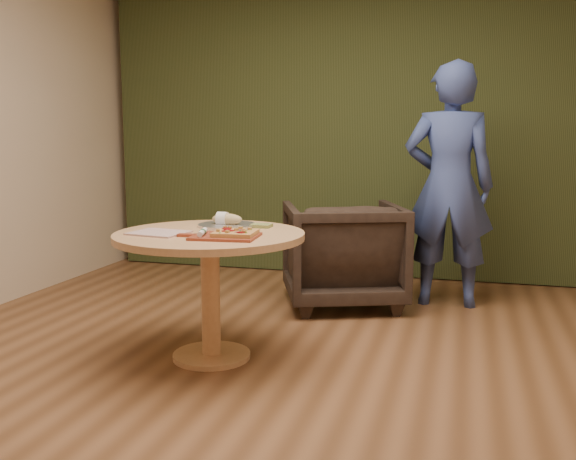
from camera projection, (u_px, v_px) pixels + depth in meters
The scene contains 12 objects.
room_shell at pixel (266, 115), 3.08m from camera, with size 5.04×6.04×2.84m.
curtain at pixel (362, 124), 5.84m from camera, with size 4.80×0.14×2.78m, color #2A3417.
pedestal_table at pixel (210, 257), 3.70m from camera, with size 1.09×1.09×0.75m.
pizza_paddle at pixel (223, 236), 3.49m from camera, with size 0.46×0.31×0.01m.
flatbread_pizza at pixel (235, 233), 3.48m from camera, with size 0.24×0.24×0.04m.
cutlery_roll at pixel (202, 232), 3.49m from camera, with size 0.07×0.20×0.03m.
newspaper at pixel (159, 233), 3.63m from camera, with size 0.30×0.25×0.01m, color silver.
serving_tray at pixel (227, 225), 3.91m from camera, with size 0.36×0.36×0.02m.
bread_roll at pixel (226, 219), 3.91m from camera, with size 0.19×0.09×0.09m.
green_packet at pixel (261, 226), 3.87m from camera, with size 0.12×0.10×0.02m, color #55622C.
armchair at pixel (343, 249), 4.90m from camera, with size 0.86×0.80×0.88m, color black.
person_standing at pixel (449, 186), 4.85m from camera, with size 0.67×0.44×1.84m, color #354888.
Camera 1 is at (0.95, -2.99, 1.31)m, focal length 40.00 mm.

